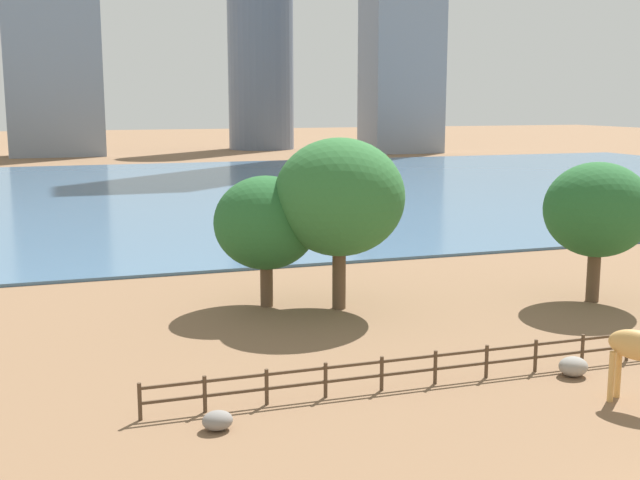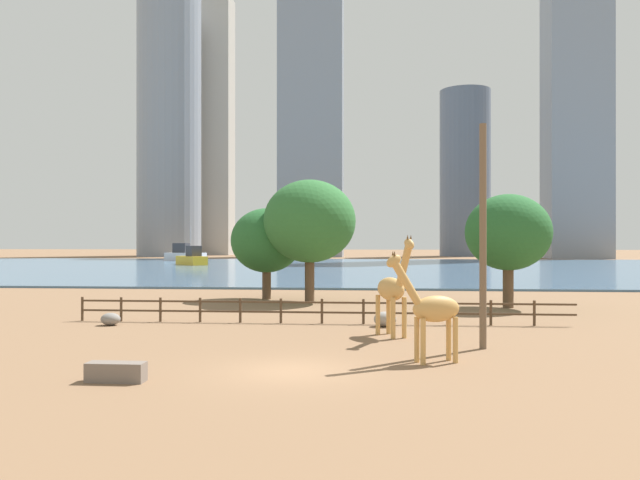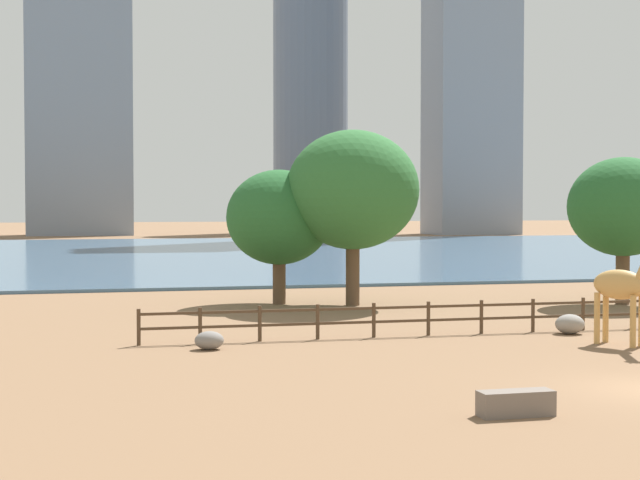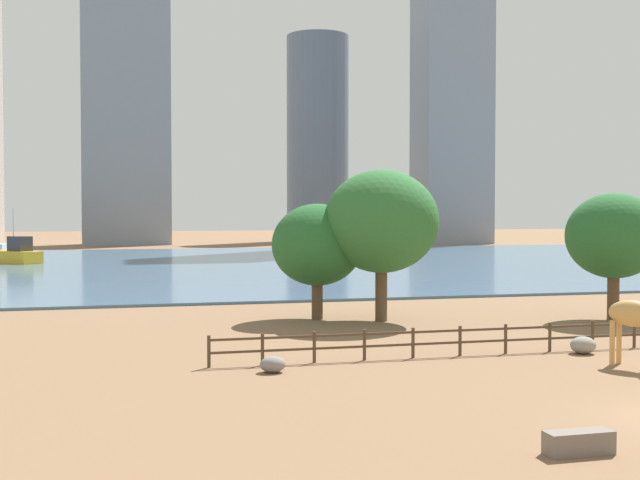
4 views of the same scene
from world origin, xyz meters
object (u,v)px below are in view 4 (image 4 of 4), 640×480
(boulder_near_fence, at_px, (583,345))
(tree_left_large, at_px, (381,222))
(tree_right_tall, at_px, (614,236))
(feeding_trough, at_px, (579,443))
(tree_center_broad, at_px, (317,245))
(boat_sailboat, at_px, (16,254))
(giraffe_tall, at_px, (637,314))
(boulder_by_pole, at_px, (273,364))

(boulder_near_fence, xyz_separation_m, tree_left_large, (-5.11, 12.48, 5.34))
(tree_left_large, height_order, tree_right_tall, tree_left_large)
(boulder_near_fence, relative_size, tree_right_tall, 0.15)
(boulder_near_fence, bearing_deg, feeding_trough, -123.11)
(tree_left_large, bearing_deg, tree_center_broad, 154.20)
(boat_sailboat, bearing_deg, giraffe_tall, 162.77)
(giraffe_tall, xyz_separation_m, tree_left_large, (-5.39, 15.80, 3.55))
(tree_center_broad, bearing_deg, boulder_near_fence, -58.97)
(giraffe_tall, distance_m, boat_sailboat, 82.13)
(boulder_near_fence, bearing_deg, boulder_by_pole, -177.15)
(tree_center_broad, distance_m, tree_right_tall, 17.24)
(giraffe_tall, distance_m, boulder_by_pole, 14.69)
(tree_left_large, relative_size, tree_right_tall, 1.18)
(tree_right_tall, distance_m, boat_sailboat, 74.33)
(giraffe_tall, xyz_separation_m, tree_right_tall, (7.86, 12.93, 2.70))
(tree_left_large, bearing_deg, feeding_trough, -97.60)
(giraffe_tall, height_order, tree_right_tall, tree_right_tall)
(boulder_near_fence, xyz_separation_m, boat_sailboat, (-31.42, 72.44, 0.94))
(boulder_near_fence, height_order, feeding_trough, boulder_near_fence)
(boulder_by_pole, height_order, tree_right_tall, tree_right_tall)
(boulder_by_pole, distance_m, boat_sailboat, 75.18)
(giraffe_tall, xyz_separation_m, feeding_trough, (-8.80, -9.75, -1.87))
(boulder_near_fence, distance_m, tree_center_broad, 16.95)
(boulder_by_pole, bearing_deg, feeding_trough, -65.87)
(giraffe_tall, xyz_separation_m, boat_sailboat, (-31.70, 75.76, -0.85))
(boat_sailboat, bearing_deg, feeding_trough, 155.06)
(giraffe_tall, bearing_deg, tree_left_large, 170.96)
(tree_center_broad, xyz_separation_m, tree_right_tall, (16.63, -4.51, 0.52))
(boulder_near_fence, bearing_deg, tree_left_large, 112.27)
(boulder_by_pole, relative_size, tree_center_broad, 0.15)
(giraffe_tall, bearing_deg, feeding_trough, -69.94)
(tree_center_broad, bearing_deg, boulder_by_pole, -110.60)
(tree_right_tall, bearing_deg, boulder_near_fence, -130.26)
(boat_sailboat, bearing_deg, tree_center_broad, 161.53)
(boulder_near_fence, relative_size, boulder_by_pole, 1.13)
(boulder_near_fence, relative_size, boat_sailboat, 0.15)
(boulder_by_pole, xyz_separation_m, tree_left_large, (8.95, 13.18, 5.40))
(giraffe_tall, distance_m, feeding_trough, 13.27)
(feeding_trough, xyz_separation_m, tree_left_large, (3.41, 25.55, 5.42))
(feeding_trough, bearing_deg, boulder_by_pole, 114.13)
(tree_center_broad, xyz_separation_m, boat_sailboat, (-22.93, 58.32, -3.03))
(feeding_trough, bearing_deg, boulder_near_fence, 56.89)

